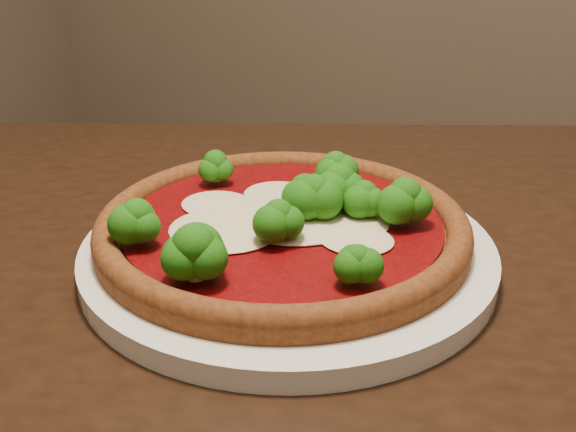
% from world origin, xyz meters
% --- Properties ---
extents(dining_table, '(1.54, 1.28, 0.75)m').
position_xyz_m(dining_table, '(-0.18, 0.02, 0.66)').
color(dining_table, black).
rests_on(dining_table, floor).
extents(plate, '(0.34, 0.34, 0.02)m').
position_xyz_m(plate, '(-0.18, 0.07, 0.76)').
color(plate, white).
rests_on(plate, dining_table).
extents(pizza, '(0.31, 0.31, 0.06)m').
position_xyz_m(pizza, '(-0.18, 0.07, 0.78)').
color(pizza, brown).
rests_on(pizza, plate).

